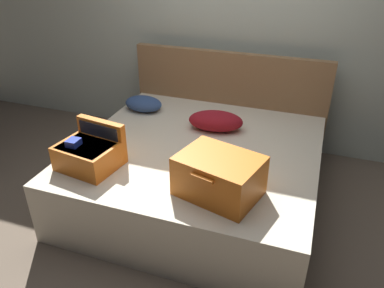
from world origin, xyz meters
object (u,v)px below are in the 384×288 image
bed (197,173)px  pillow_center_head (144,104)px  hard_case_large (219,175)px  pillow_near_headboard (216,121)px  hard_case_medium (90,152)px

bed → pillow_center_head: bearing=145.1°
bed → pillow_center_head: size_ratio=5.14×
hard_case_large → pillow_near_headboard: size_ratio=1.26×
hard_case_medium → pillow_center_head: size_ratio=1.24×
bed → hard_case_large: size_ratio=3.19×
bed → pillow_near_headboard: pillow_near_headboard is taller
hard_case_medium → hard_case_large: bearing=7.5°
bed → hard_case_medium: (-0.67, -0.55, 0.38)m
hard_case_large → pillow_center_head: hard_case_large is taller
bed → hard_case_large: 0.78m
hard_case_medium → pillow_near_headboard: 1.16m
bed → hard_case_medium: size_ratio=4.15×
hard_case_large → pillow_center_head: 1.54m
pillow_near_headboard → bed: bearing=-98.5°
hard_case_medium → pillow_near_headboard: (0.73, 0.90, -0.03)m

